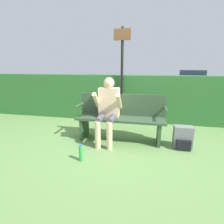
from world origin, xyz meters
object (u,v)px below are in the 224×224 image
Objects in this scene: water_bottle at (81,153)px; signpost at (122,70)px; person_seated at (108,107)px; backpack at (183,138)px; parked_car at (192,80)px; park_bench at (121,117)px.

water_bottle is 0.11× the size of signpost.
person_seated is 4.65× the size of water_bottle.
person_seated is 3.03× the size of backpack.
backpack is at bearing 25.94° from water_bottle.
parked_car is at bearing 66.13° from signpost.
signpost is at bearing 86.46° from person_seated.
person_seated is 0.31× the size of parked_car.
person_seated is at bearing 73.88° from water_bottle.
backpack is 9.32m from parked_car.
person_seated reaches higher than parked_car.
parked_car is (3.44, 7.77, -0.80)m from signpost.
backpack reaches higher than water_bottle.
signpost reaches higher than person_seated.
water_bottle is 2.53m from signpost.
signpost reaches higher than parked_car.
person_seated is 0.53× the size of signpost.
backpack is 2.26m from signpost.
park_bench is 1.27m from backpack.
parked_car is at bearing 69.20° from water_bottle.
park_bench is 1.18m from water_bottle.
signpost is (-1.38, 1.32, 1.21)m from backpack.
person_seated is 1.55m from backpack.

